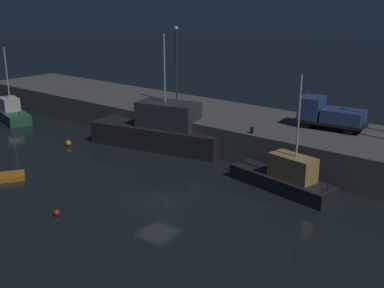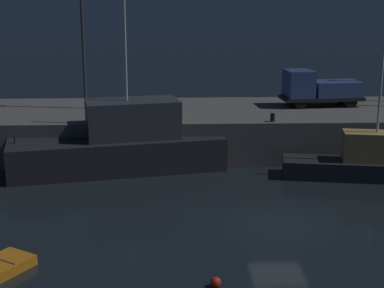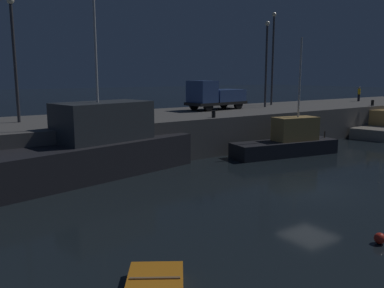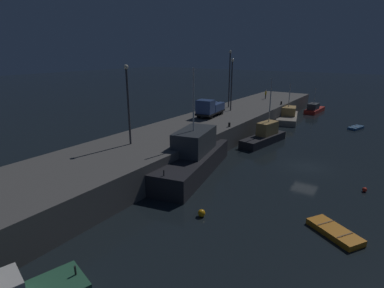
{
  "view_description": "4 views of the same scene",
  "coord_description": "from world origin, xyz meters",
  "px_view_note": "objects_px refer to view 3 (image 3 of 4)",
  "views": [
    {
      "loc": [
        20.33,
        -21.54,
        13.25
      ],
      "look_at": [
        -2.96,
        7.52,
        1.63
      ],
      "focal_mm": 43.88,
      "sensor_mm": 36.0,
      "label": 1
    },
    {
      "loc": [
        -4.89,
        -24.6,
        10.12
      ],
      "look_at": [
        -3.72,
        8.52,
        1.76
      ],
      "focal_mm": 53.75,
      "sensor_mm": 36.0,
      "label": 2
    },
    {
      "loc": [
        -16.31,
        -13.02,
        5.85
      ],
      "look_at": [
        -1.85,
        8.08,
        1.43
      ],
      "focal_mm": 37.7,
      "sensor_mm": 36.0,
      "label": 3
    },
    {
      "loc": [
        -32.08,
        -6.83,
        11.78
      ],
      "look_at": [
        -5.13,
        11.21,
        1.95
      ],
      "focal_mm": 28.71,
      "sensor_mm": 36.0,
      "label": 4
    }
  ],
  "objects_px": {
    "dockworker": "(359,93)",
    "lamp_post_west": "(14,50)",
    "fishing_trawler_red": "(384,126)",
    "mooring_buoy_near": "(380,238)",
    "bollard_east": "(214,114)",
    "utility_truck": "(214,96)",
    "bollard_central": "(104,121)",
    "bollard_west": "(372,103)",
    "lamp_post_central": "(273,52)",
    "fishing_boat_white": "(93,149)",
    "fishing_boat_orange": "(288,142)",
    "lamp_post_east": "(266,57)"
  },
  "relations": [
    {
      "from": "fishing_trawler_red",
      "to": "lamp_post_west",
      "type": "xyz_separation_m",
      "value": [
        -32.29,
        6.14,
        6.5
      ]
    },
    {
      "from": "fishing_boat_orange",
      "to": "bollard_central",
      "type": "xyz_separation_m",
      "value": [
        -12.88,
        3.16,
        2.07
      ]
    },
    {
      "from": "mooring_buoy_near",
      "to": "bollard_west",
      "type": "xyz_separation_m",
      "value": [
        24.62,
        15.73,
        2.87
      ]
    },
    {
      "from": "fishing_boat_white",
      "to": "lamp_post_west",
      "type": "relative_size",
      "value": 1.71
    },
    {
      "from": "lamp_post_central",
      "to": "utility_truck",
      "type": "height_order",
      "value": "lamp_post_central"
    },
    {
      "from": "fishing_boat_white",
      "to": "fishing_boat_orange",
      "type": "xyz_separation_m",
      "value": [
        13.95,
        -2.29,
        -0.57
      ]
    },
    {
      "from": "lamp_post_east",
      "to": "bollard_east",
      "type": "bearing_deg",
      "value": -153.91
    },
    {
      "from": "lamp_post_east",
      "to": "bollard_east",
      "type": "height_order",
      "value": "lamp_post_east"
    },
    {
      "from": "fishing_boat_white",
      "to": "fishing_boat_orange",
      "type": "distance_m",
      "value": 14.14
    },
    {
      "from": "lamp_post_west",
      "to": "utility_truck",
      "type": "relative_size",
      "value": 1.34
    },
    {
      "from": "dockworker",
      "to": "bollard_west",
      "type": "bearing_deg",
      "value": -135.86
    },
    {
      "from": "fishing_boat_white",
      "to": "mooring_buoy_near",
      "type": "relative_size",
      "value": 33.49
    },
    {
      "from": "fishing_boat_white",
      "to": "utility_truck",
      "type": "height_order",
      "value": "fishing_boat_white"
    },
    {
      "from": "fishing_trawler_red",
      "to": "fishing_boat_orange",
      "type": "relative_size",
      "value": 1.17
    },
    {
      "from": "fishing_trawler_red",
      "to": "lamp_post_central",
      "type": "xyz_separation_m",
      "value": [
        -7.69,
        7.76,
        7.19
      ]
    },
    {
      "from": "fishing_trawler_red",
      "to": "lamp_post_west",
      "type": "distance_m",
      "value": 33.5
    },
    {
      "from": "fishing_boat_orange",
      "to": "utility_truck",
      "type": "height_order",
      "value": "fishing_boat_orange"
    },
    {
      "from": "fishing_trawler_red",
      "to": "bollard_east",
      "type": "relative_size",
      "value": 19.04
    },
    {
      "from": "mooring_buoy_near",
      "to": "dockworker",
      "type": "bearing_deg",
      "value": 34.77
    },
    {
      "from": "lamp_post_central",
      "to": "bollard_east",
      "type": "height_order",
      "value": "lamp_post_central"
    },
    {
      "from": "utility_truck",
      "to": "fishing_trawler_red",
      "type": "bearing_deg",
      "value": -22.07
    },
    {
      "from": "fishing_boat_white",
      "to": "dockworker",
      "type": "distance_m",
      "value": 34.67
    },
    {
      "from": "lamp_post_east",
      "to": "utility_truck",
      "type": "distance_m",
      "value": 6.7
    },
    {
      "from": "lamp_post_east",
      "to": "bollard_west",
      "type": "relative_size",
      "value": 14.07
    },
    {
      "from": "mooring_buoy_near",
      "to": "fishing_boat_white",
      "type": "bearing_deg",
      "value": 107.08
    },
    {
      "from": "lamp_post_east",
      "to": "fishing_boat_white",
      "type": "bearing_deg",
      "value": -164.07
    },
    {
      "from": "lamp_post_west",
      "to": "bollard_east",
      "type": "height_order",
      "value": "lamp_post_west"
    },
    {
      "from": "fishing_boat_orange",
      "to": "bollard_west",
      "type": "relative_size",
      "value": 14.99
    },
    {
      "from": "fishing_boat_white",
      "to": "dockworker",
      "type": "bearing_deg",
      "value": 9.05
    },
    {
      "from": "lamp_post_east",
      "to": "lamp_post_central",
      "type": "relative_size",
      "value": 0.87
    },
    {
      "from": "fishing_trawler_red",
      "to": "bollard_central",
      "type": "xyz_separation_m",
      "value": [
        -28.36,
        1.46,
        2.21
      ]
    },
    {
      "from": "dockworker",
      "to": "lamp_post_west",
      "type": "bearing_deg",
      "value": 179.84
    },
    {
      "from": "fishing_trawler_red",
      "to": "fishing_boat_orange",
      "type": "bearing_deg",
      "value": -173.73
    },
    {
      "from": "lamp_post_central",
      "to": "dockworker",
      "type": "bearing_deg",
      "value": -7.9
    },
    {
      "from": "lamp_post_west",
      "to": "bollard_central",
      "type": "distance_m",
      "value": 7.46
    },
    {
      "from": "mooring_buoy_near",
      "to": "bollard_west",
      "type": "height_order",
      "value": "bollard_west"
    },
    {
      "from": "utility_truck",
      "to": "fishing_boat_white",
      "type": "bearing_deg",
      "value": -156.27
    },
    {
      "from": "fishing_boat_white",
      "to": "bollard_central",
      "type": "distance_m",
      "value": 2.03
    },
    {
      "from": "utility_truck",
      "to": "bollard_central",
      "type": "height_order",
      "value": "utility_truck"
    },
    {
      "from": "utility_truck",
      "to": "bollard_east",
      "type": "relative_size",
      "value": 11.21
    },
    {
      "from": "bollard_east",
      "to": "fishing_boat_orange",
      "type": "bearing_deg",
      "value": -32.3
    },
    {
      "from": "dockworker",
      "to": "bollard_east",
      "type": "height_order",
      "value": "dockworker"
    },
    {
      "from": "lamp_post_east",
      "to": "bollard_west",
      "type": "distance_m",
      "value": 11.98
    },
    {
      "from": "bollard_west",
      "to": "dockworker",
      "type": "bearing_deg",
      "value": 44.14
    },
    {
      "from": "fishing_boat_white",
      "to": "bollard_east",
      "type": "bearing_deg",
      "value": 3.93
    },
    {
      "from": "lamp_post_west",
      "to": "bollard_west",
      "type": "relative_size",
      "value": 13.84
    },
    {
      "from": "fishing_boat_orange",
      "to": "fishing_boat_white",
      "type": "bearing_deg",
      "value": 170.67
    },
    {
      "from": "mooring_buoy_near",
      "to": "bollard_west",
      "type": "relative_size",
      "value": 0.71
    },
    {
      "from": "mooring_buoy_near",
      "to": "bollard_east",
      "type": "relative_size",
      "value": 0.77
    },
    {
      "from": "fishing_boat_white",
      "to": "bollard_central",
      "type": "xyz_separation_m",
      "value": [
        1.06,
        0.87,
        1.5
      ]
    }
  ]
}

